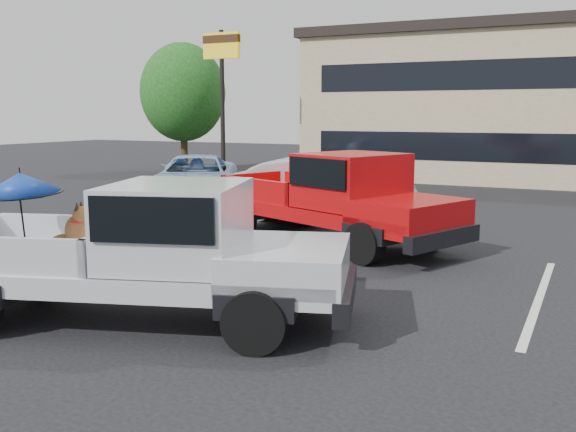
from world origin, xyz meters
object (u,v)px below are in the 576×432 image
silver_pickup (160,245)px  red_pickup (345,196)px  silver_sedan (321,189)px  blue_suv (196,179)px  motel_sign (222,65)px  tree_left (183,93)px

silver_pickup → red_pickup: silver_pickup is taller
silver_sedan → blue_suv: size_ratio=0.93×
motel_sign → red_pickup: 13.64m
tree_left → silver_pickup: 22.47m
motel_sign → tree_left: (-4.00, 3.00, -0.92)m
motel_sign → tree_left: size_ratio=1.00×
silver_pickup → blue_suv: size_ratio=1.13×
motel_sign → silver_sedan: 10.59m
silver_pickup → blue_suv: silver_pickup is taller
silver_pickup → red_pickup: (0.39, 5.78, 0.02)m
silver_sedan → motel_sign: bearing=37.7°
silver_sedan → silver_pickup: bearing=-179.9°
blue_suv → tree_left: bearing=98.3°
motel_sign → tree_left: bearing=143.1°
blue_suv → silver_pickup: bearing=-86.8°
tree_left → red_pickup: bearing=-44.4°
motel_sign → tree_left: tree_left is taller
silver_pickup → silver_sedan: size_ratio=1.22×
motel_sign → silver_pickup: (8.55, -15.44, -3.60)m
silver_sedan → blue_suv: (-4.81, 1.30, -0.07)m
silver_pickup → red_pickup: 5.80m
silver_sedan → blue_suv: bearing=65.9°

